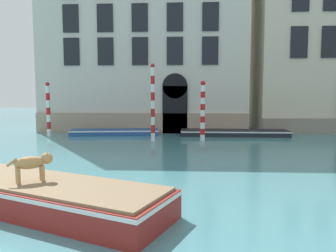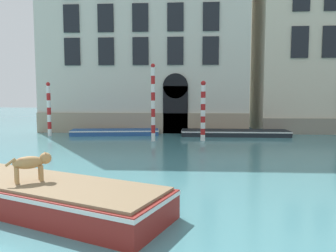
{
  "view_description": "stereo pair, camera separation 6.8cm",
  "coord_description": "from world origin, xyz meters",
  "views": [
    {
      "loc": [
        4.68,
        -2.79,
        2.61
      ],
      "look_at": [
        3.86,
        11.74,
        1.2
      ],
      "focal_mm": 35.0,
      "sensor_mm": 36.0,
      "label": 1
    },
    {
      "loc": [
        4.75,
        -2.78,
        2.61
      ],
      "look_at": [
        3.86,
        11.74,
        1.2
      ],
      "focal_mm": 35.0,
      "sensor_mm": 36.0,
      "label": 2
    }
  ],
  "objects": [
    {
      "name": "mooring_pole_0",
      "position": [
        5.59,
        15.59,
        1.7
      ],
      "size": [
        0.27,
        0.27,
        3.36
      ],
      "color": "white",
      "rests_on": "ground_plane"
    },
    {
      "name": "dog_on_deck",
      "position": [
        1.27,
        4.22,
        1.09
      ],
      "size": [
        0.85,
        0.63,
        0.65
      ],
      "rotation": [
        0.0,
        0.0,
        0.58
      ],
      "color": "tan",
      "rests_on": "boat_foreground"
    },
    {
      "name": "mooring_pole_4",
      "position": [
        -3.92,
        17.13,
        1.7
      ],
      "size": [
        0.25,
        0.25,
        3.36
      ],
      "color": "white",
      "rests_on": "ground_plane"
    },
    {
      "name": "boat_foreground",
      "position": [
        1.02,
        4.45,
        0.35
      ],
      "size": [
        7.16,
        4.39,
        0.67
      ],
      "rotation": [
        0.0,
        0.0,
        -0.39
      ],
      "color": "maroon",
      "rests_on": "ground_plane"
    },
    {
      "name": "boat_moored_far",
      "position": [
        7.69,
        17.91,
        0.2
      ],
      "size": [
        6.69,
        1.69,
        0.37
      ],
      "rotation": [
        0.0,
        0.0,
        -0.01
      ],
      "color": "black",
      "rests_on": "ground_plane"
    },
    {
      "name": "boat_moored_near_palazzo",
      "position": [
        0.07,
        17.93,
        0.19
      ],
      "size": [
        5.7,
        2.09,
        0.35
      ],
      "rotation": [
        0.0,
        0.0,
        0.12
      ],
      "color": "#234C8C",
      "rests_on": "ground_plane"
    },
    {
      "name": "mooring_pole_1",
      "position": [
        2.81,
        15.3,
        2.17
      ],
      "size": [
        0.23,
        0.23,
        4.29
      ],
      "color": "white",
      "rests_on": "ground_plane"
    },
    {
      "name": "palazzo_left",
      "position": [
        1.6,
        22.0,
        7.36
      ],
      "size": [
        14.36,
        6.13,
        14.75
      ],
      "color": "beige",
      "rests_on": "ground_plane"
    }
  ]
}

